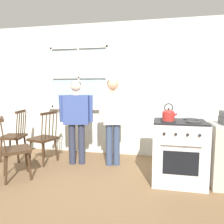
{
  "coord_description": "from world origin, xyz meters",
  "views": [
    {
      "loc": [
        1.17,
        -3.05,
        1.42
      ],
      "look_at": [
        0.42,
        0.45,
        1.0
      ],
      "focal_mm": 35.0,
      "sensor_mm": 36.0,
      "label": 1
    }
  ],
  "objects_px": {
    "chair_by_window": "(15,150)",
    "person_elderly_left": "(76,114)",
    "chair_center_cluster": "(44,139)",
    "stove": "(179,151)",
    "kettle": "(168,115)",
    "chair_near_wall": "(14,137)",
    "person_teen_center": "(113,114)",
    "potted_plant": "(73,103)"
  },
  "relations": [
    {
      "from": "kettle",
      "to": "person_teen_center",
      "type": "bearing_deg",
      "value": 146.69
    },
    {
      "from": "person_teen_center",
      "to": "stove",
      "type": "xyz_separation_m",
      "value": [
        1.1,
        -0.48,
        -0.47
      ]
    },
    {
      "from": "person_teen_center",
      "to": "stove",
      "type": "bearing_deg",
      "value": -41.72
    },
    {
      "from": "person_teen_center",
      "to": "potted_plant",
      "type": "height_order",
      "value": "person_teen_center"
    },
    {
      "from": "chair_near_wall",
      "to": "kettle",
      "type": "distance_m",
      "value": 2.96
    },
    {
      "from": "kettle",
      "to": "potted_plant",
      "type": "height_order",
      "value": "potted_plant"
    },
    {
      "from": "chair_near_wall",
      "to": "potted_plant",
      "type": "distance_m",
      "value": 1.32
    },
    {
      "from": "chair_by_window",
      "to": "person_elderly_left",
      "type": "height_order",
      "value": "person_elderly_left"
    },
    {
      "from": "stove",
      "to": "potted_plant",
      "type": "relative_size",
      "value": 3.53
    },
    {
      "from": "chair_by_window",
      "to": "potted_plant",
      "type": "xyz_separation_m",
      "value": [
        0.36,
        1.49,
        0.62
      ]
    },
    {
      "from": "chair_near_wall",
      "to": "kettle",
      "type": "relative_size",
      "value": 3.91
    },
    {
      "from": "stove",
      "to": "kettle",
      "type": "xyz_separation_m",
      "value": [
        -0.17,
        -0.13,
        0.55
      ]
    },
    {
      "from": "chair_center_cluster",
      "to": "person_elderly_left",
      "type": "bearing_deg",
      "value": 112.83
    },
    {
      "from": "chair_by_window",
      "to": "stove",
      "type": "distance_m",
      "value": 2.49
    },
    {
      "from": "chair_by_window",
      "to": "person_teen_center",
      "type": "bearing_deg",
      "value": -97.12
    },
    {
      "from": "potted_plant",
      "to": "chair_by_window",
      "type": "bearing_deg",
      "value": -103.49
    },
    {
      "from": "chair_by_window",
      "to": "stove",
      "type": "xyz_separation_m",
      "value": [
        2.45,
        0.41,
        0.02
      ]
    },
    {
      "from": "stove",
      "to": "kettle",
      "type": "bearing_deg",
      "value": -141.89
    },
    {
      "from": "person_elderly_left",
      "to": "stove",
      "type": "xyz_separation_m",
      "value": [
        1.76,
        -0.41,
        -0.44
      ]
    },
    {
      "from": "chair_by_window",
      "to": "chair_near_wall",
      "type": "height_order",
      "value": "same"
    },
    {
      "from": "person_elderly_left",
      "to": "stove",
      "type": "bearing_deg",
      "value": -26.41
    },
    {
      "from": "chair_by_window",
      "to": "potted_plant",
      "type": "distance_m",
      "value": 1.65
    },
    {
      "from": "chair_near_wall",
      "to": "person_elderly_left",
      "type": "distance_m",
      "value": 1.36
    },
    {
      "from": "chair_center_cluster",
      "to": "person_teen_center",
      "type": "height_order",
      "value": "person_teen_center"
    },
    {
      "from": "kettle",
      "to": "chair_by_window",
      "type": "bearing_deg",
      "value": -173.14
    },
    {
      "from": "stove",
      "to": "potted_plant",
      "type": "xyz_separation_m",
      "value": [
        -2.09,
        1.08,
        0.59
      ]
    },
    {
      "from": "chair_near_wall",
      "to": "chair_center_cluster",
      "type": "height_order",
      "value": "same"
    },
    {
      "from": "chair_by_window",
      "to": "chair_center_cluster",
      "type": "relative_size",
      "value": 1.0
    },
    {
      "from": "chair_by_window",
      "to": "kettle",
      "type": "bearing_deg",
      "value": -123.42
    },
    {
      "from": "chair_near_wall",
      "to": "stove",
      "type": "height_order",
      "value": "stove"
    },
    {
      "from": "person_elderly_left",
      "to": "kettle",
      "type": "relative_size",
      "value": 6.15
    },
    {
      "from": "chair_center_cluster",
      "to": "stove",
      "type": "relative_size",
      "value": 0.89
    },
    {
      "from": "chair_center_cluster",
      "to": "person_elderly_left",
      "type": "relative_size",
      "value": 0.64
    },
    {
      "from": "chair_near_wall",
      "to": "potted_plant",
      "type": "relative_size",
      "value": 3.15
    },
    {
      "from": "stove",
      "to": "chair_center_cluster",
      "type": "bearing_deg",
      "value": 172.06
    },
    {
      "from": "chair_center_cluster",
      "to": "stove",
      "type": "bearing_deg",
      "value": 97.68
    },
    {
      "from": "chair_center_cluster",
      "to": "potted_plant",
      "type": "height_order",
      "value": "potted_plant"
    },
    {
      "from": "chair_by_window",
      "to": "kettle",
      "type": "xyz_separation_m",
      "value": [
        2.28,
        0.27,
        0.57
      ]
    },
    {
      "from": "person_elderly_left",
      "to": "chair_center_cluster",
      "type": "bearing_deg",
      "value": 173.92
    },
    {
      "from": "chair_center_cluster",
      "to": "kettle",
      "type": "distance_m",
      "value": 2.33
    },
    {
      "from": "chair_near_wall",
      "to": "chair_by_window",
      "type": "bearing_deg",
      "value": 26.6
    },
    {
      "from": "chair_by_window",
      "to": "person_elderly_left",
      "type": "distance_m",
      "value": 1.17
    }
  ]
}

